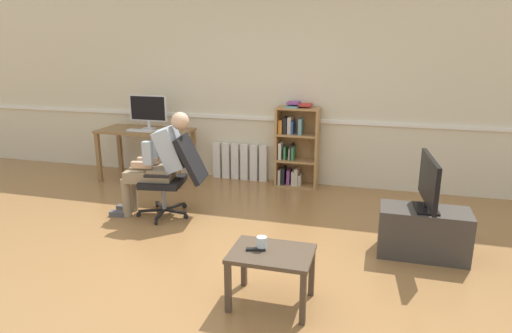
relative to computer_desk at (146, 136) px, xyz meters
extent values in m
plane|color=olive|center=(1.88, -2.15, -0.65)|extent=(18.00, 18.00, 0.00)
cube|color=beige|center=(1.88, 0.50, 0.70)|extent=(12.00, 0.10, 2.70)
cube|color=white|center=(1.88, 0.44, 0.27)|extent=(12.00, 0.03, 0.05)
cube|color=olive|center=(-0.63, -0.28, -0.29)|extent=(0.06, 0.06, 0.72)
cube|color=olive|center=(0.63, -0.28, -0.29)|extent=(0.06, 0.06, 0.72)
cube|color=olive|center=(0.63, 0.28, -0.29)|extent=(0.06, 0.06, 0.72)
cube|color=olive|center=(-0.63, 0.28, -0.29)|extent=(0.06, 0.06, 0.72)
cube|color=olive|center=(0.00, 0.00, 0.09)|extent=(1.33, 0.64, 0.04)
cube|color=silver|center=(0.02, 0.06, 0.11)|extent=(0.18, 0.14, 0.01)
cube|color=silver|center=(0.02, 0.08, 0.17)|extent=(0.04, 0.02, 0.10)
cube|color=silver|center=(0.02, 0.08, 0.40)|extent=(0.59, 0.02, 0.38)
cube|color=black|center=(0.02, 0.07, 0.40)|extent=(0.54, 0.00, 0.34)
cube|color=white|center=(0.01, -0.14, 0.11)|extent=(0.40, 0.12, 0.02)
cube|color=white|center=(0.27, -0.12, 0.12)|extent=(0.06, 0.10, 0.03)
cube|color=#AD7F4C|center=(1.91, 0.27, -0.09)|extent=(0.03, 0.28, 1.12)
cube|color=#AD7F4C|center=(2.47, 0.27, -0.09)|extent=(0.03, 0.28, 1.12)
cube|color=#AD7F4C|center=(2.19, 0.41, -0.09)|extent=(0.56, 0.02, 1.12)
cube|color=#AD7F4C|center=(2.19, 0.27, -0.64)|extent=(0.53, 0.28, 0.03)
cube|color=#AD7F4C|center=(2.19, 0.27, -0.27)|extent=(0.53, 0.28, 0.03)
cube|color=#AD7F4C|center=(2.19, 0.27, 0.09)|extent=(0.53, 0.28, 0.03)
cube|color=#AD7F4C|center=(2.19, 0.27, 0.46)|extent=(0.53, 0.28, 0.03)
cube|color=beige|center=(1.96, 0.25, -0.52)|extent=(0.04, 0.19, 0.21)
cube|color=white|center=(1.96, 0.26, -0.14)|extent=(0.04, 0.19, 0.23)
cube|color=orange|center=(1.96, 0.27, 0.20)|extent=(0.05, 0.19, 0.19)
cube|color=black|center=(2.01, 0.26, -0.50)|extent=(0.04, 0.19, 0.24)
cube|color=#38844C|center=(2.03, 0.27, -0.17)|extent=(0.03, 0.19, 0.18)
cube|color=black|center=(2.02, 0.27, 0.22)|extent=(0.05, 0.19, 0.22)
cube|color=#89428E|center=(2.08, 0.29, -0.52)|extent=(0.04, 0.19, 0.20)
cube|color=beige|center=(2.10, 0.29, -0.18)|extent=(0.04, 0.19, 0.15)
cube|color=beige|center=(2.08, 0.28, 0.22)|extent=(0.05, 0.19, 0.23)
cube|color=beige|center=(2.15, 0.26, -0.52)|extent=(0.04, 0.19, 0.20)
cube|color=black|center=(2.11, 0.28, -0.15)|extent=(0.03, 0.19, 0.22)
cube|color=#2D519E|center=(2.12, 0.27, 0.20)|extent=(0.03, 0.19, 0.18)
cube|color=beige|center=(2.20, 0.26, -0.51)|extent=(0.05, 0.19, 0.24)
cube|color=#38844C|center=(2.14, 0.25, -0.17)|extent=(0.03, 0.19, 0.19)
cube|color=#6699A3|center=(2.23, 0.26, 0.22)|extent=(0.05, 0.19, 0.22)
cube|color=beige|center=(2.24, 0.29, -0.55)|extent=(0.05, 0.19, 0.15)
cube|color=#6699A3|center=(2.12, 0.24, 0.48)|extent=(0.16, 0.22, 0.02)
cube|color=red|center=(2.29, 0.29, 0.51)|extent=(0.16, 0.22, 0.02)
cube|color=#89428E|center=(2.12, 0.27, 0.53)|extent=(0.16, 0.22, 0.02)
cube|color=white|center=(0.95, 0.39, -0.39)|extent=(0.11, 0.08, 0.53)
cube|color=white|center=(1.10, 0.39, -0.39)|extent=(0.11, 0.08, 0.53)
cube|color=white|center=(1.24, 0.39, -0.39)|extent=(0.11, 0.08, 0.53)
cube|color=white|center=(1.38, 0.39, -0.39)|extent=(0.11, 0.08, 0.53)
cube|color=white|center=(1.53, 0.39, -0.39)|extent=(0.11, 0.08, 0.53)
cube|color=white|center=(1.67, 0.39, -0.39)|extent=(0.11, 0.08, 0.53)
cube|color=black|center=(0.91, -1.38, -0.59)|extent=(0.08, 0.30, 0.02)
cylinder|color=black|center=(0.93, -1.53, -0.62)|extent=(0.03, 0.06, 0.06)
cube|color=black|center=(1.04, -1.26, -0.59)|extent=(0.30, 0.08, 0.02)
cylinder|color=black|center=(1.18, -1.28, -0.62)|extent=(0.06, 0.03, 0.06)
cube|color=black|center=(0.96, -1.10, -0.59)|extent=(0.17, 0.28, 0.02)
cylinder|color=black|center=(1.03, -0.97, -0.62)|extent=(0.05, 0.06, 0.06)
cube|color=black|center=(0.78, -1.13, -0.59)|extent=(0.24, 0.24, 0.02)
cylinder|color=black|center=(0.68, -1.02, -0.62)|extent=(0.06, 0.06, 0.06)
cube|color=black|center=(0.75, -1.30, -0.59)|extent=(0.28, 0.17, 0.02)
cylinder|color=black|center=(0.62, -1.37, -0.62)|extent=(0.06, 0.04, 0.06)
cylinder|color=gray|center=(0.89, -1.23, -0.43)|extent=(0.05, 0.05, 0.30)
cube|color=black|center=(0.89, -1.23, -0.24)|extent=(0.52, 0.52, 0.07)
cube|color=black|center=(1.24, -1.18, 0.05)|extent=(0.36, 0.48, 0.53)
cube|color=black|center=(0.87, -0.97, -0.10)|extent=(0.28, 0.09, 0.03)
cube|color=black|center=(0.95, -1.49, -0.10)|extent=(0.28, 0.09, 0.03)
cube|color=#937F60|center=(0.89, -1.23, -0.14)|extent=(0.31, 0.38, 0.14)
cube|color=#A3B2C1|center=(1.01, -1.21, 0.16)|extent=(0.40, 0.39, 0.52)
sphere|color=#D6A884|center=(1.13, -1.20, 0.48)|extent=(0.20, 0.20, 0.20)
cube|color=white|center=(0.61, -1.28, -0.04)|extent=(0.15, 0.06, 0.02)
cube|color=#937F60|center=(0.67, -1.17, -0.17)|extent=(0.43, 0.19, 0.13)
cylinder|color=#937F60|center=(0.46, -1.20, -0.42)|extent=(0.10, 0.10, 0.46)
cube|color=#4C4C51|center=(0.36, -1.21, -0.62)|extent=(0.23, 0.12, 0.06)
cube|color=#937F60|center=(0.70, -1.36, -0.17)|extent=(0.43, 0.19, 0.13)
cylinder|color=#937F60|center=(0.49, -1.40, -0.42)|extent=(0.10, 0.10, 0.46)
cube|color=#4C4C51|center=(0.39, -1.41, -0.62)|extent=(0.23, 0.12, 0.06)
cube|color=#A3B2C1|center=(0.77, -1.09, 0.14)|extent=(0.11, 0.09, 0.26)
cube|color=#D6A884|center=(0.68, -1.17, -0.02)|extent=(0.25, 0.11, 0.07)
cube|color=#A3B2C1|center=(0.81, -1.41, 0.14)|extent=(0.11, 0.09, 0.26)
cube|color=#D6A884|center=(0.71, -1.36, -0.02)|extent=(0.25, 0.11, 0.07)
cube|color=#3D3833|center=(3.74, -1.51, -0.42)|extent=(0.82, 0.40, 0.47)
cube|color=black|center=(3.74, -1.51, -0.17)|extent=(0.23, 0.34, 0.02)
cylinder|color=black|center=(3.74, -1.51, -0.14)|extent=(0.04, 0.04, 0.05)
cube|color=black|center=(3.74, -1.51, 0.10)|extent=(0.11, 0.77, 0.43)
cube|color=white|center=(3.77, -1.51, 0.10)|extent=(0.07, 0.72, 0.40)
cube|color=#4C3D2D|center=(2.27, -2.90, -0.45)|extent=(0.04, 0.04, 0.41)
cube|color=#4C3D2D|center=(2.83, -2.90, -0.45)|extent=(0.04, 0.04, 0.41)
cube|color=#4C3D2D|center=(2.83, -2.50, -0.45)|extent=(0.04, 0.04, 0.41)
cube|color=#4C3D2D|center=(2.27, -2.50, -0.45)|extent=(0.04, 0.04, 0.41)
cube|color=#4C3D2D|center=(2.55, -2.70, -0.23)|extent=(0.63, 0.46, 0.03)
cylinder|color=silver|center=(2.46, -2.67, -0.16)|extent=(0.08, 0.08, 0.10)
cube|color=black|center=(2.43, -2.71, -0.20)|extent=(0.15, 0.07, 0.02)
camera|label=1|loc=(3.27, -5.72, 1.33)|focal=31.40mm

